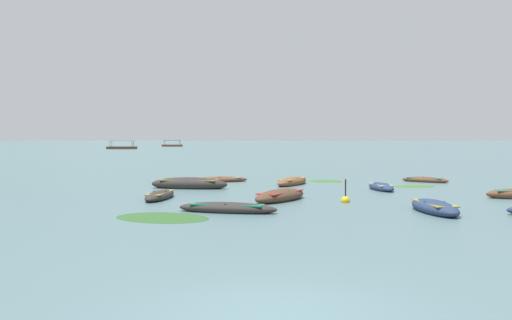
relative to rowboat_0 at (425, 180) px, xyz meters
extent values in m
plane|color=slate|center=(-9.43, 1472.66, -0.14)|extent=(6000.00, 6000.00, 0.00)
cone|color=slate|center=(-534.24, 1953.75, 179.58)|extent=(1005.50, 1005.50, 359.43)
cone|color=#56665B|center=(-34.20, 2130.14, 132.87)|extent=(1081.31, 1081.31, 266.01)
ellipsoid|color=brown|center=(0.00, 0.00, -0.01)|extent=(3.01, 2.51, 0.43)
cube|color=#197A56|center=(0.00, 0.00, 0.12)|extent=(2.17, 1.81, 0.05)
cube|color=brown|center=(0.00, 0.00, 0.17)|extent=(0.40, 0.50, 0.04)
ellipsoid|color=#2D2826|center=(-15.07, -10.71, 0.01)|extent=(1.14, 3.72, 0.49)
cube|color=olive|center=(-15.07, -10.71, 0.16)|extent=(0.82, 2.68, 0.05)
cube|color=#2D2826|center=(-15.07, -10.71, 0.21)|extent=(0.66, 0.11, 0.04)
ellipsoid|color=navy|center=(-3.87, -5.71, 0.01)|extent=(1.42, 3.23, 0.50)
cube|color=#B7B2A3|center=(-3.87, -5.71, 0.16)|extent=(1.02, 2.33, 0.05)
cube|color=navy|center=(-3.87, -5.71, 0.21)|extent=(0.66, 0.18, 0.04)
ellipsoid|color=#2D2826|center=(-14.62, -5.26, 0.10)|extent=(4.62, 1.95, 0.79)
cube|color=olive|center=(-14.62, -5.26, 0.34)|extent=(3.33, 1.41, 0.05)
cube|color=#2D2826|center=(-14.62, -5.26, 0.39)|extent=(0.20, 0.93, 0.04)
ellipsoid|color=brown|center=(-8.71, -2.65, 0.05)|extent=(2.50, 3.93, 0.61)
cube|color=orange|center=(-8.71, -2.65, 0.23)|extent=(1.80, 2.83, 0.05)
cube|color=brown|center=(-8.71, -2.65, 0.28)|extent=(0.69, 0.36, 0.04)
ellipsoid|color=brown|center=(-13.50, -0.62, 0.00)|extent=(4.03, 2.37, 0.45)
cube|color=#B7B2A3|center=(-13.50, -0.62, 0.13)|extent=(2.90, 1.71, 0.05)
cube|color=brown|center=(-13.50, -0.62, 0.18)|extent=(0.32, 0.65, 0.04)
ellipsoid|color=navy|center=(-3.50, -14.88, 0.04)|extent=(1.61, 3.77, 0.60)
cube|color=olive|center=(-3.50, -14.88, 0.22)|extent=(1.16, 2.72, 0.05)
cube|color=navy|center=(-3.50, -14.88, 0.27)|extent=(0.80, 0.18, 0.04)
ellipsoid|color=#2D2826|center=(-11.42, -15.23, 0.01)|extent=(4.04, 1.74, 0.49)
cube|color=#197A56|center=(-11.42, -15.23, 0.16)|extent=(2.91, 1.25, 0.05)
cube|color=#2D2826|center=(-11.42, -15.23, 0.21)|extent=(0.21, 0.68, 0.04)
ellipsoid|color=#4C3323|center=(-9.41, -11.15, 0.06)|extent=(3.02, 4.09, 0.66)
cube|color=#B22D28|center=(-9.41, -11.15, 0.26)|extent=(2.18, 2.94, 0.05)
cube|color=#4C3323|center=(-9.41, -11.15, 0.31)|extent=(0.81, 0.49, 0.04)
cube|color=brown|center=(-50.66, 166.28, 0.13)|extent=(7.67, 3.18, 0.90)
cylinder|color=#4C4742|center=(-47.87, 167.49, 1.26)|extent=(0.10, 0.10, 1.80)
cylinder|color=#4C4742|center=(-47.74, 165.43, 1.26)|extent=(0.10, 0.10, 1.80)
cylinder|color=#4C4742|center=(-53.57, 167.13, 1.26)|extent=(0.10, 0.10, 1.80)
cylinder|color=#4C4742|center=(-53.44, 165.07, 1.26)|extent=(0.10, 0.10, 1.80)
cube|color=#334C75|center=(-50.66, 166.28, 2.16)|extent=(6.44, 2.67, 0.12)
cube|color=#4C3323|center=(-54.22, 114.06, 0.13)|extent=(8.19, 3.02, 0.90)
cylinder|color=#4C4742|center=(-57.23, 112.91, 1.26)|extent=(0.10, 0.10, 1.80)
cylinder|color=#4C4742|center=(-57.33, 114.92, 1.26)|extent=(0.10, 0.10, 1.80)
cylinder|color=#4C4742|center=(-51.10, 113.20, 1.26)|extent=(0.10, 0.10, 1.80)
cylinder|color=#4C4742|center=(-51.20, 115.21, 1.26)|extent=(0.10, 0.10, 1.80)
cube|color=#9E998E|center=(-54.22, 114.06, 2.16)|extent=(6.88, 2.54, 0.12)
sphere|color=yellow|center=(-6.52, -11.75, -0.06)|extent=(0.40, 0.40, 0.40)
cylinder|color=black|center=(-6.52, -11.75, 0.42)|extent=(0.06, 0.06, 0.95)
ellipsoid|color=#38662D|center=(-6.46, 0.31, -0.14)|extent=(2.53, 2.54, 0.14)
ellipsoid|color=#38662D|center=(-1.54, -3.41, -0.14)|extent=(2.93, 2.18, 0.14)
ellipsoid|color=#2D5628|center=(-13.60, -16.81, -0.14)|extent=(4.31, 3.77, 0.14)
camera|label=1|loc=(-9.32, -35.89, 2.67)|focal=38.15mm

